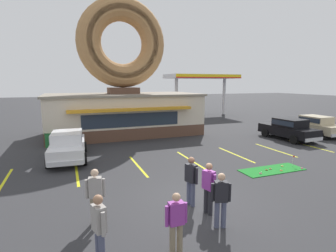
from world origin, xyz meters
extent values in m
plane|color=#2D2D30|center=(0.00, 0.00, 0.00)|extent=(160.00, 160.00, 0.00)
cube|color=brown|center=(0.39, 14.00, 0.45)|extent=(12.00, 6.00, 0.90)
cube|color=beige|center=(0.39, 14.00, 2.05)|extent=(12.00, 6.00, 2.30)
cube|color=gray|center=(0.39, 14.00, 3.28)|extent=(12.30, 6.30, 0.16)
cube|color=orange|center=(0.39, 10.70, 2.35)|extent=(9.00, 0.60, 0.20)
cube|color=#232D3D|center=(0.39, 10.98, 1.55)|extent=(7.20, 0.03, 1.00)
cube|color=brown|center=(0.39, 14.00, 3.61)|extent=(2.40, 1.80, 0.50)
torus|color=#B27F4C|center=(0.39, 14.00, 7.41)|extent=(7.10, 1.90, 7.10)
torus|color=tan|center=(0.39, 13.57, 7.41)|extent=(6.25, 1.05, 6.24)
cube|color=#197523|center=(5.21, 1.98, 0.01)|extent=(3.28, 1.18, 0.03)
torus|color=#A5724C|center=(5.17, 2.05, 0.05)|extent=(0.13, 0.13, 0.04)
torus|color=#D8667F|center=(4.27, 1.70, 0.05)|extent=(0.13, 0.13, 0.04)
torus|color=#E5C666|center=(6.05, 2.18, 0.05)|extent=(0.13, 0.13, 0.04)
torus|color=brown|center=(4.88, 1.99, 0.05)|extent=(0.13, 0.13, 0.04)
torus|color=#D8667F|center=(6.71, 1.55, 0.05)|extent=(0.13, 0.13, 0.04)
torus|color=#D17F47|center=(5.50, 1.67, 0.05)|extent=(0.13, 0.13, 0.04)
sphere|color=white|center=(4.44, 1.84, 0.05)|extent=(0.04, 0.04, 0.04)
cylinder|color=silver|center=(6.60, 2.06, 0.31)|extent=(0.01, 0.01, 0.55)
cube|color=red|center=(6.66, 2.06, 0.53)|extent=(0.12, 0.01, 0.08)
cube|color=silver|center=(-4.12, 7.58, 0.66)|extent=(2.04, 4.51, 0.68)
cube|color=silver|center=(-4.13, 7.43, 1.30)|extent=(1.69, 2.20, 0.60)
cube|color=#232D3D|center=(-4.13, 7.43, 1.32)|extent=(1.71, 2.11, 0.36)
cube|color=silver|center=(-3.97, 9.81, 0.42)|extent=(1.67, 0.21, 0.24)
cube|color=silver|center=(-4.26, 5.36, 0.42)|extent=(1.67, 0.21, 0.24)
cylinder|color=black|center=(-4.91, 9.00, 0.32)|extent=(0.26, 0.65, 0.64)
cylinder|color=black|center=(-3.15, 8.89, 0.32)|extent=(0.26, 0.65, 0.64)
cylinder|color=black|center=(-5.09, 6.28, 0.32)|extent=(0.26, 0.65, 0.64)
cylinder|color=black|center=(-3.33, 6.17, 0.32)|extent=(0.26, 0.65, 0.64)
cube|color=black|center=(11.49, 7.22, 0.66)|extent=(1.95, 4.47, 0.68)
cube|color=black|center=(11.50, 7.07, 1.30)|extent=(1.65, 2.16, 0.60)
cube|color=#232D3D|center=(11.50, 7.07, 1.32)|extent=(1.67, 2.08, 0.36)
cube|color=silver|center=(11.40, 9.45, 0.42)|extent=(1.67, 0.17, 0.24)
cube|color=silver|center=(11.59, 4.99, 0.42)|extent=(1.67, 0.17, 0.24)
cylinder|color=black|center=(10.56, 8.55, 0.32)|extent=(0.25, 0.65, 0.64)
cylinder|color=black|center=(12.31, 8.62, 0.32)|extent=(0.25, 0.65, 0.64)
cylinder|color=black|center=(10.67, 5.82, 0.32)|extent=(0.25, 0.65, 0.64)
cylinder|color=black|center=(12.43, 5.89, 0.32)|extent=(0.25, 0.65, 0.64)
cube|color=#BCAD89|center=(14.76, 7.69, 0.66)|extent=(1.85, 4.43, 0.68)
cube|color=#BCAD89|center=(14.76, 7.54, 1.30)|extent=(1.60, 2.13, 0.60)
cube|color=#232D3D|center=(14.76, 7.54, 1.32)|extent=(1.62, 2.05, 0.36)
cube|color=silver|center=(14.81, 9.92, 0.42)|extent=(1.67, 0.13, 0.24)
cylinder|color=black|center=(13.91, 9.07, 0.32)|extent=(0.23, 0.64, 0.64)
cylinder|color=black|center=(15.67, 9.04, 0.32)|extent=(0.23, 0.64, 0.64)
cylinder|color=black|center=(13.86, 6.35, 0.32)|extent=(0.23, 0.64, 0.64)
cylinder|color=#7F7056|center=(-1.77, -2.16, 0.39)|extent=(0.15, 0.15, 0.78)
cylinder|color=#7F7056|center=(-1.57, -2.16, 0.39)|extent=(0.15, 0.15, 0.78)
cube|color=#8C3393|center=(-1.67, -2.16, 1.07)|extent=(0.38, 0.24, 0.57)
cylinder|color=#8C3393|center=(-1.92, -2.16, 1.04)|extent=(0.10, 0.10, 0.53)
cylinder|color=#8C3393|center=(-1.42, -2.15, 1.04)|extent=(0.10, 0.10, 0.53)
sphere|color=tan|center=(-1.67, -2.16, 1.49)|extent=(0.21, 0.21, 0.21)
cylinder|color=#474C66|center=(-3.48, -2.00, 0.43)|extent=(0.15, 0.15, 0.86)
cylinder|color=#474C66|center=(-3.53, -1.80, 0.43)|extent=(0.15, 0.15, 0.86)
cube|color=gray|center=(-3.51, -1.90, 1.17)|extent=(0.34, 0.43, 0.63)
cylinder|color=gray|center=(-3.44, -2.14, 1.14)|extent=(0.10, 0.10, 0.58)
cylinder|color=gray|center=(-3.57, -1.66, 1.14)|extent=(0.10, 0.10, 0.58)
sphere|color=#9E7051|center=(-3.51, -1.90, 1.63)|extent=(0.23, 0.23, 0.23)
cylinder|color=#474C66|center=(0.10, -1.57, 0.41)|extent=(0.15, 0.15, 0.82)
cylinder|color=#474C66|center=(-0.08, -1.50, 0.41)|extent=(0.15, 0.15, 0.82)
cube|color=black|center=(0.01, -1.53, 1.13)|extent=(0.44, 0.36, 0.60)
cylinder|color=black|center=(0.25, -1.62, 1.10)|extent=(0.10, 0.10, 0.56)
cylinder|color=black|center=(-0.22, -1.45, 1.10)|extent=(0.10, 0.10, 0.56)
sphere|color=tan|center=(0.01, -1.53, 1.57)|extent=(0.22, 0.22, 0.22)
cylinder|color=#232328|center=(0.06, -0.59, 0.42)|extent=(0.15, 0.15, 0.85)
cylinder|color=#232328|center=(0.12, -0.78, 0.42)|extent=(0.15, 0.15, 0.85)
cube|color=#8C3393|center=(0.09, -0.68, 1.16)|extent=(0.34, 0.43, 0.62)
cylinder|color=#8C3393|center=(0.02, -0.44, 1.13)|extent=(0.10, 0.10, 0.57)
cylinder|color=#8C3393|center=(0.16, -0.92, 1.13)|extent=(0.10, 0.10, 0.57)
sphere|color=#9E7051|center=(0.09, -0.68, 1.61)|extent=(0.23, 0.23, 0.23)
cylinder|color=#474C66|center=(-0.14, -0.03, 0.43)|extent=(0.15, 0.15, 0.86)
cylinder|color=#474C66|center=(-0.21, 0.16, 0.43)|extent=(0.15, 0.15, 0.86)
cube|color=black|center=(-0.17, 0.07, 1.18)|extent=(0.36, 0.44, 0.63)
cylinder|color=black|center=(-0.09, -0.17, 1.14)|extent=(0.10, 0.10, 0.58)
cylinder|color=black|center=(-0.26, 0.30, 1.14)|extent=(0.10, 0.10, 0.58)
sphere|color=brown|center=(-0.17, 0.07, 1.64)|extent=(0.23, 0.23, 0.23)
cylinder|color=#7F7056|center=(-3.49, 0.02, 0.43)|extent=(0.15, 0.15, 0.85)
cylinder|color=#7F7056|center=(-3.29, -0.01, 0.43)|extent=(0.15, 0.15, 0.85)
cube|color=gray|center=(-3.39, 0.00, 1.16)|extent=(0.41, 0.30, 0.62)
cylinder|color=gray|center=(-3.64, 0.04, 1.13)|extent=(0.10, 0.10, 0.57)
cylinder|color=gray|center=(-3.14, -0.04, 1.13)|extent=(0.10, 0.10, 0.57)
sphere|color=beige|center=(-3.39, 0.00, 1.62)|extent=(0.23, 0.23, 0.23)
cylinder|color=#1E662D|center=(-5.25, 11.01, 0.47)|extent=(0.56, 0.56, 0.95)
torus|color=#123D1B|center=(-5.25, 11.01, 0.95)|extent=(0.57, 0.57, 0.05)
cylinder|color=silver|center=(8.86, 22.69, 2.40)|extent=(0.40, 0.40, 4.80)
cylinder|color=silver|center=(15.86, 22.69, 2.40)|extent=(0.40, 0.40, 4.80)
cube|color=silver|center=(12.36, 22.69, 5.05)|extent=(9.00, 4.40, 0.50)
cube|color=yellow|center=(12.36, 20.47, 5.05)|extent=(9.00, 0.04, 0.44)
cube|color=red|center=(12.36, 20.45, 4.88)|extent=(9.00, 0.04, 0.12)
cube|color=yellow|center=(-6.78, 5.00, 0.00)|extent=(0.12, 3.60, 0.01)
cube|color=yellow|center=(-3.78, 5.00, 0.00)|extent=(0.12, 3.60, 0.01)
cube|color=yellow|center=(-0.78, 5.00, 0.00)|extent=(0.12, 3.60, 0.01)
cube|color=yellow|center=(2.22, 5.00, 0.00)|extent=(0.12, 3.60, 0.01)
cube|color=yellow|center=(5.22, 5.00, 0.00)|extent=(0.12, 3.60, 0.01)
cube|color=yellow|center=(8.22, 5.00, 0.00)|extent=(0.12, 3.60, 0.01)
cube|color=yellow|center=(11.22, 5.00, 0.00)|extent=(0.12, 3.60, 0.01)
camera|label=1|loc=(-4.04, -7.70, 4.26)|focal=28.00mm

